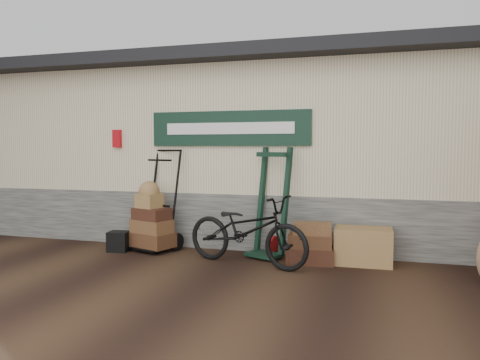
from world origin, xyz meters
name	(u,v)px	position (x,y,z in m)	size (l,w,h in m)	color
ground	(229,266)	(0.00, 0.00, 0.00)	(80.00, 80.00, 0.00)	black
station_building	(272,149)	(-0.01, 2.74, 1.61)	(14.40, 4.10, 3.20)	#4C4C47
porter_trolley	(160,199)	(-1.40, 0.73, 0.83)	(0.83, 0.62, 1.65)	black
green_barrow	(271,202)	(0.43, 0.74, 0.82)	(0.60, 0.50, 1.65)	black
suitcase_stack	(310,243)	(1.06, 0.49, 0.29)	(0.67, 0.42, 0.59)	#361A11
wicker_hamper	(363,246)	(1.79, 0.66, 0.26)	(0.79, 0.51, 0.51)	olive
black_trunk	(119,241)	(-1.97, 0.40, 0.16)	(0.32, 0.27, 0.32)	black
bicycle	(247,226)	(0.23, 0.14, 0.55)	(1.90, 0.66, 1.11)	black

